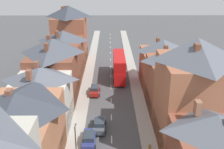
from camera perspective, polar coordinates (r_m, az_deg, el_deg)
pavement_left at (r=55.55m, az=-5.51°, el=-1.81°), size 2.20×104.00×0.14m
pavement_right at (r=55.60m, az=5.02°, el=-1.77°), size 2.20×104.00×0.14m
centre_line_dashes at (r=53.54m, az=-0.23°, el=-2.71°), size 0.14×97.80×0.01m
terrace_row_left at (r=40.06m, az=-14.88°, el=-3.21°), size 8.00×70.21×14.34m
terrace_row_right at (r=33.39m, az=17.98°, el=-9.21°), size 8.00×54.61×14.74m
double_decker_bus_lead at (r=56.85m, az=1.54°, el=1.82°), size 2.74×10.80×5.30m
car_near_silver at (r=36.80m, az=-5.03°, el=-13.67°), size 1.90×4.30×1.59m
car_parked_right_a at (r=50.31m, az=-3.75°, el=-3.36°), size 1.90×4.39×1.68m
car_mid_black at (r=39.53m, az=-2.76°, el=-10.83°), size 1.90×4.23×1.65m
pedestrian_mid_left at (r=34.80m, az=8.20°, el=-15.71°), size 0.36×0.22×1.61m
street_lamp at (r=32.05m, az=-7.86°, el=-14.45°), size 0.20×1.12×5.50m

